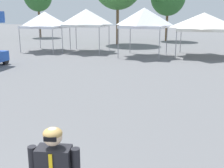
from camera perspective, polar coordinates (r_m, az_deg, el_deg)
canopy_tent_far_right at (r=24.06m, az=-13.72°, el=12.76°), size 3.22×3.22×3.24m
canopy_tent_behind_left at (r=23.02m, az=-5.33°, el=13.46°), size 3.33×3.33×3.45m
canopy_tent_center at (r=20.49m, az=6.66°, el=13.42°), size 3.27×3.27×3.50m
canopy_tent_behind_center at (r=21.34m, az=18.44°, el=12.13°), size 3.70×3.70×3.16m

